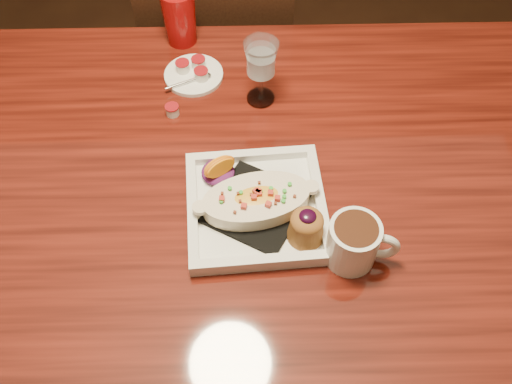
{
  "coord_description": "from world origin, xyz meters",
  "views": [
    {
      "loc": [
        0.08,
        -0.69,
        1.65
      ],
      "look_at": [
        0.09,
        -0.07,
        0.77
      ],
      "focal_mm": 40.0,
      "sensor_mm": 36.0,
      "label": 1
    }
  ],
  "objects_px": {
    "table": "(212,199)",
    "plate": "(261,205)",
    "coffee_mug": "(355,242)",
    "goblet": "(261,62)",
    "saucer": "(193,73)",
    "red_tumbler": "(180,17)",
    "chair_far": "(220,54)"
  },
  "relations": [
    {
      "from": "coffee_mug",
      "to": "goblet",
      "type": "distance_m",
      "value": 0.43
    },
    {
      "from": "saucer",
      "to": "chair_far",
      "type": "bearing_deg",
      "value": 83.33
    },
    {
      "from": "coffee_mug",
      "to": "goblet",
      "type": "bearing_deg",
      "value": 120.49
    },
    {
      "from": "chair_far",
      "to": "saucer",
      "type": "height_order",
      "value": "chair_far"
    },
    {
      "from": "chair_far",
      "to": "saucer",
      "type": "distance_m",
      "value": 0.44
    },
    {
      "from": "table",
      "to": "plate",
      "type": "distance_m",
      "value": 0.19
    },
    {
      "from": "chair_far",
      "to": "plate",
      "type": "xyz_separation_m",
      "value": [
        0.1,
        -0.73,
        0.27
      ]
    },
    {
      "from": "table",
      "to": "coffee_mug",
      "type": "height_order",
      "value": "coffee_mug"
    },
    {
      "from": "table",
      "to": "goblet",
      "type": "relative_size",
      "value": 9.81
    },
    {
      "from": "saucer",
      "to": "goblet",
      "type": "bearing_deg",
      "value": -25.8
    },
    {
      "from": "coffee_mug",
      "to": "goblet",
      "type": "relative_size",
      "value": 0.83
    },
    {
      "from": "goblet",
      "to": "saucer",
      "type": "relative_size",
      "value": 1.14
    },
    {
      "from": "plate",
      "to": "coffee_mug",
      "type": "height_order",
      "value": "coffee_mug"
    },
    {
      "from": "table",
      "to": "red_tumbler",
      "type": "xyz_separation_m",
      "value": [
        -0.07,
        0.4,
        0.16
      ]
    },
    {
      "from": "coffee_mug",
      "to": "table",
      "type": "bearing_deg",
      "value": 152.35
    },
    {
      "from": "table",
      "to": "chair_far",
      "type": "distance_m",
      "value": 0.65
    },
    {
      "from": "chair_far",
      "to": "goblet",
      "type": "bearing_deg",
      "value": 104.19
    },
    {
      "from": "plate",
      "to": "coffee_mug",
      "type": "relative_size",
      "value": 2.15
    },
    {
      "from": "coffee_mug",
      "to": "saucer",
      "type": "distance_m",
      "value": 0.56
    },
    {
      "from": "table",
      "to": "red_tumbler",
      "type": "distance_m",
      "value": 0.44
    },
    {
      "from": "red_tumbler",
      "to": "coffee_mug",
      "type": "bearing_deg",
      "value": -60.84
    },
    {
      "from": "goblet",
      "to": "saucer",
      "type": "bearing_deg",
      "value": 154.2
    },
    {
      "from": "goblet",
      "to": "coffee_mug",
      "type": "bearing_deg",
      "value": -69.15
    },
    {
      "from": "table",
      "to": "coffee_mug",
      "type": "bearing_deg",
      "value": -37.29
    },
    {
      "from": "chair_far",
      "to": "saucer",
      "type": "xyz_separation_m",
      "value": [
        -0.04,
        -0.36,
        0.25
      ]
    },
    {
      "from": "goblet",
      "to": "red_tumbler",
      "type": "bearing_deg",
      "value": 132.33
    },
    {
      "from": "table",
      "to": "goblet",
      "type": "height_order",
      "value": "goblet"
    },
    {
      "from": "plate",
      "to": "red_tumbler",
      "type": "height_order",
      "value": "red_tumbler"
    },
    {
      "from": "chair_far",
      "to": "saucer",
      "type": "bearing_deg",
      "value": 83.33
    },
    {
      "from": "plate",
      "to": "table",
      "type": "bearing_deg",
      "value": 130.98
    },
    {
      "from": "chair_far",
      "to": "coffee_mug",
      "type": "relative_size",
      "value": 7.29
    },
    {
      "from": "saucer",
      "to": "red_tumbler",
      "type": "relative_size",
      "value": 0.99
    }
  ]
}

